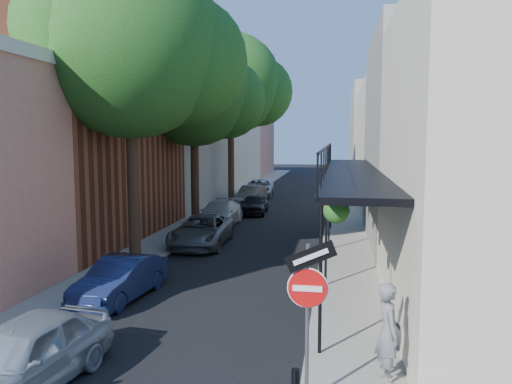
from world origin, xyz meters
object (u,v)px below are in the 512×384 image
at_px(parked_car_a, 22,357).
at_px(parked_car_d, 219,214).
at_px(oak_mid, 202,92).
at_px(oak_near, 144,48).
at_px(parked_car_e, 254,204).
at_px(parked_car_c, 202,231).
at_px(parked_car_g, 259,188).
at_px(oak_far, 238,86).
at_px(sign_post, 308,294).
at_px(parked_car_f, 251,195).
at_px(pedestrian, 388,333).
at_px(parked_car_b, 121,279).

relative_size(parked_car_a, parked_car_d, 0.91).
height_order(oak_mid, parked_car_a, oak_mid).
relative_size(oak_near, parked_car_e, 3.11).
height_order(parked_car_c, parked_car_d, parked_car_c).
bearing_deg(oak_near, parked_car_g, 87.97).
height_order(oak_near, parked_car_g, oak_near).
bearing_deg(oak_far, oak_mid, -90.41).
bearing_deg(sign_post, parked_car_e, 101.89).
bearing_deg(parked_car_g, parked_car_f, -92.28).
bearing_deg(oak_mid, parked_car_a, -85.46).
bearing_deg(parked_car_f, parked_car_a, -82.18).
bearing_deg(oak_mid, pedestrian, -63.78).
distance_m(sign_post, pedestrian, 1.99).
bearing_deg(parked_car_a, parked_car_b, 102.02).
height_order(parked_car_b, parked_car_d, parked_car_d).
relative_size(parked_car_a, parked_car_f, 1.05).
distance_m(parked_car_d, pedestrian, 17.80).
xyz_separation_m(sign_post, oak_mid, (-6.58, 17.26, 5.02)).
xyz_separation_m(parked_car_a, parked_car_e, (0.62, 21.97, -0.07)).
xyz_separation_m(oak_near, parked_car_e, (1.97, 12.36, -7.25)).
height_order(oak_near, oak_far, oak_far).
relative_size(parked_car_e, pedestrian, 1.93).
distance_m(parked_car_a, parked_car_b, 5.35).
bearing_deg(oak_mid, parked_car_f, 83.78).
xyz_separation_m(oak_mid, parked_car_f, (0.98, 9.02, -6.42)).
bearing_deg(oak_mid, oak_far, 89.59).
xyz_separation_m(parked_car_a, parked_car_b, (-0.51, 5.32, -0.08)).
bearing_deg(parked_car_f, parked_car_c, -81.95).
distance_m(parked_car_e, parked_car_f, 4.74).
height_order(sign_post, parked_car_g, sign_post).
bearing_deg(parked_car_e, parked_car_a, -94.26).
height_order(oak_near, parked_car_e, oak_near).
distance_m(oak_near, parked_car_a, 12.08).
distance_m(sign_post, parked_car_g, 31.46).
bearing_deg(oak_far, parked_car_a, -87.14).
bearing_deg(oak_far, parked_car_e, -67.21).
height_order(oak_near, oak_mid, oak_near).
bearing_deg(parked_car_g, parked_car_c, -92.96).
height_order(parked_car_b, parked_car_e, parked_car_e).
bearing_deg(oak_mid, parked_car_d, 1.06).
bearing_deg(parked_car_f, oak_near, -86.21).
relative_size(parked_car_a, pedestrian, 2.14).
relative_size(parked_car_c, parked_car_g, 0.98).
distance_m(oak_near, oak_far, 17.01).
bearing_deg(parked_car_d, sign_post, -69.79).
bearing_deg(oak_far, pedestrian, -72.56).
bearing_deg(parked_car_f, parked_car_d, -83.82).
relative_size(parked_car_g, pedestrian, 2.51).
height_order(parked_car_b, parked_car_f, parked_car_f).
bearing_deg(parked_car_d, oak_near, -93.90).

